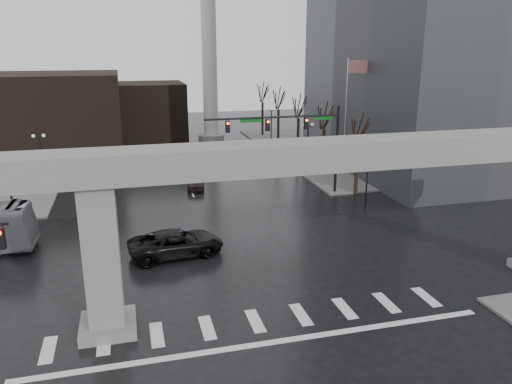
% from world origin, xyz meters
% --- Properties ---
extents(ground, '(160.00, 160.00, 0.00)m').
position_xyz_m(ground, '(0.00, 0.00, 0.00)').
color(ground, black).
rests_on(ground, ground).
extents(sidewalk_ne, '(28.00, 36.00, 0.15)m').
position_xyz_m(sidewalk_ne, '(26.00, 36.00, 0.07)').
color(sidewalk_ne, slate).
rests_on(sidewalk_ne, ground).
extents(elevated_guideway, '(48.00, 2.60, 8.70)m').
position_xyz_m(elevated_guideway, '(1.26, 0.00, 6.88)').
color(elevated_guideway, gray).
rests_on(elevated_guideway, ground).
extents(building_far_left, '(16.00, 14.00, 10.00)m').
position_xyz_m(building_far_left, '(-14.00, 42.00, 5.00)').
color(building_far_left, black).
rests_on(building_far_left, ground).
extents(building_far_mid, '(10.00, 10.00, 8.00)m').
position_xyz_m(building_far_mid, '(-2.00, 52.00, 4.00)').
color(building_far_mid, black).
rests_on(building_far_mid, ground).
extents(smokestack, '(3.60, 3.60, 30.00)m').
position_xyz_m(smokestack, '(6.00, 46.00, 13.35)').
color(smokestack, silver).
rests_on(smokestack, ground).
extents(signal_mast_arm, '(12.12, 0.43, 8.00)m').
position_xyz_m(signal_mast_arm, '(8.99, 18.80, 5.83)').
color(signal_mast_arm, black).
rests_on(signal_mast_arm, ground).
extents(flagpole_assembly, '(2.06, 0.12, 12.00)m').
position_xyz_m(flagpole_assembly, '(15.29, 22.00, 7.53)').
color(flagpole_assembly, silver).
rests_on(flagpole_assembly, ground).
extents(lamp_right_0, '(1.22, 0.32, 5.11)m').
position_xyz_m(lamp_right_0, '(13.50, 14.00, 3.47)').
color(lamp_right_0, black).
rests_on(lamp_right_0, ground).
extents(lamp_right_1, '(1.22, 0.32, 5.11)m').
position_xyz_m(lamp_right_1, '(13.50, 28.00, 3.47)').
color(lamp_right_1, black).
rests_on(lamp_right_1, ground).
extents(lamp_right_2, '(1.22, 0.32, 5.11)m').
position_xyz_m(lamp_right_2, '(13.50, 42.00, 3.47)').
color(lamp_right_2, black).
rests_on(lamp_right_2, ground).
extents(lamp_left_0, '(1.22, 0.32, 5.11)m').
position_xyz_m(lamp_left_0, '(-13.50, 14.00, 3.47)').
color(lamp_left_0, black).
rests_on(lamp_left_0, ground).
extents(lamp_left_1, '(1.22, 0.32, 5.11)m').
position_xyz_m(lamp_left_1, '(-13.50, 28.00, 3.47)').
color(lamp_left_1, black).
rests_on(lamp_left_1, ground).
extents(lamp_left_2, '(1.22, 0.32, 5.11)m').
position_xyz_m(lamp_left_2, '(-13.50, 42.00, 3.47)').
color(lamp_left_2, black).
rests_on(lamp_left_2, ground).
extents(tree_right_0, '(1.09, 1.58, 7.50)m').
position_xyz_m(tree_right_0, '(14.53, 18.02, 2.79)').
color(tree_right_0, black).
rests_on(tree_right_0, ground).
extents(tree_right_1, '(1.09, 1.61, 7.67)m').
position_xyz_m(tree_right_1, '(14.53, 26.02, 2.85)').
color(tree_right_1, black).
rests_on(tree_right_1, ground).
extents(tree_right_2, '(1.10, 1.63, 7.85)m').
position_xyz_m(tree_right_2, '(14.53, 34.02, 2.91)').
color(tree_right_2, black).
rests_on(tree_right_2, ground).
extents(tree_right_3, '(1.11, 1.66, 8.02)m').
position_xyz_m(tree_right_3, '(14.53, 42.02, 2.98)').
color(tree_right_3, black).
rests_on(tree_right_3, ground).
extents(tree_right_4, '(1.12, 1.69, 8.19)m').
position_xyz_m(tree_right_4, '(14.53, 50.02, 3.04)').
color(tree_right_4, black).
rests_on(tree_right_4, ground).
extents(pickup_truck, '(6.40, 3.60, 1.69)m').
position_xyz_m(pickup_truck, '(-2.89, 8.08, 0.84)').
color(pickup_truck, black).
rests_on(pickup_truck, ground).
extents(far_car, '(2.18, 4.11, 1.33)m').
position_xyz_m(far_car, '(0.57, 23.48, 0.67)').
color(far_car, black).
rests_on(far_car, ground).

